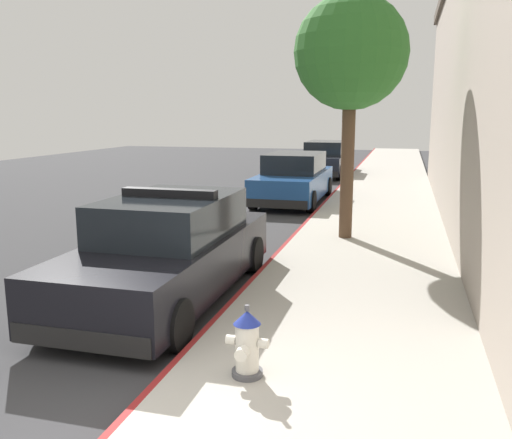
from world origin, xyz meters
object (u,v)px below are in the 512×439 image
police_cruiser (169,251)px  street_tree (351,54)px  fire_hydrant (247,344)px  parked_car_dark_far (325,159)px  parked_car_silver_ahead (294,179)px

police_cruiser → street_tree: size_ratio=0.96×
street_tree → police_cruiser: bearing=-117.2°
police_cruiser → street_tree: bearing=62.8°
fire_hydrant → street_tree: (0.28, 6.70, 3.49)m
fire_hydrant → street_tree: 7.56m
parked_car_dark_far → fire_hydrant: (2.06, -19.93, -0.25)m
parked_car_silver_ahead → street_tree: size_ratio=0.96×
police_cruiser → fire_hydrant: size_ratio=6.37×
parked_car_dark_far → fire_hydrant: parked_car_dark_far is taller
parked_car_silver_ahead → parked_car_dark_far: size_ratio=1.00×
police_cruiser → parked_car_silver_ahead: size_ratio=1.00×
fire_hydrant → parked_car_silver_ahead: bearing=99.2°
police_cruiser → parked_car_dark_far: police_cruiser is taller
police_cruiser → parked_car_dark_far: 17.52m
police_cruiser → fire_hydrant: 3.10m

